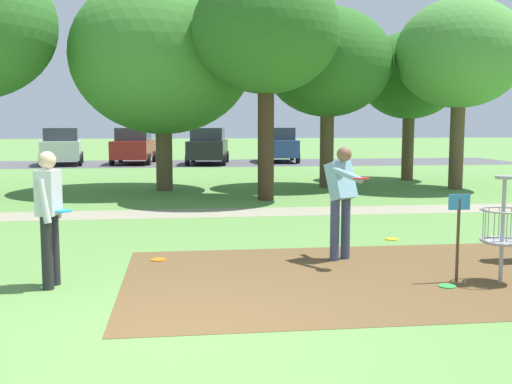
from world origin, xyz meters
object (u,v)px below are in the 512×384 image
at_px(parked_car_center_right, 208,146).
at_px(frisbee_near_basket, 447,286).
at_px(player_throwing, 341,195).
at_px(tree_near_left, 460,54).
at_px(frisbee_far_left, 392,239).
at_px(parked_car_center_left, 134,146).
at_px(tree_near_right, 162,56).
at_px(tree_far_left, 328,63).
at_px(tree_mid_right, 410,76).
at_px(player_waiting_left, 49,211).
at_px(frisbee_mid_grass, 159,260).
at_px(parked_car_rightmost, 278,145).
at_px(disc_golf_basket, 498,225).
at_px(tree_mid_center, 266,32).
at_px(parked_car_leftmost, 62,146).

bearing_deg(parked_car_center_right, frisbee_near_basket, -85.49).
relative_size(player_throwing, tree_near_left, 0.29).
distance_m(frisbee_far_left, parked_car_center_left, 22.36).
bearing_deg(tree_near_right, tree_near_left, -4.98).
bearing_deg(parked_car_center_right, tree_far_left, -74.62).
height_order(tree_mid_right, parked_car_center_left, tree_mid_right).
distance_m(player_waiting_left, tree_near_left, 14.87).
bearing_deg(tree_mid_right, player_throwing, -115.27).
xyz_separation_m(tree_near_left, parked_car_center_left, (-10.96, 13.66, -3.26)).
bearing_deg(tree_near_left, tree_near_right, 175.02).
height_order(frisbee_mid_grass, frisbee_far_left, same).
bearing_deg(parked_car_rightmost, disc_golf_basket, -92.88).
bearing_deg(disc_golf_basket, tree_far_left, 86.73).
bearing_deg(tree_mid_center, parked_car_leftmost, 118.05).
xyz_separation_m(player_throwing, tree_mid_center, (-0.10, 7.29, 3.46)).
bearing_deg(tree_near_left, tree_far_left, 164.91).
height_order(tree_near_right, parked_car_center_left, tree_near_right).
bearing_deg(frisbee_near_basket, frisbee_mid_grass, 151.72).
bearing_deg(tree_near_right, parked_car_center_right, 81.06).
relative_size(tree_far_left, parked_car_center_left, 1.32).
xyz_separation_m(tree_far_left, parked_car_leftmost, (-10.59, 12.29, -3.04)).
relative_size(disc_golf_basket, tree_far_left, 0.24).
bearing_deg(tree_mid_right, tree_near_right, -164.78).
xyz_separation_m(disc_golf_basket, player_waiting_left, (-5.65, 0.51, 0.21)).
xyz_separation_m(frisbee_near_basket, tree_near_left, (5.29, 10.93, 4.17)).
bearing_deg(player_waiting_left, tree_near_right, 84.11).
xyz_separation_m(tree_near_left, parked_car_leftmost, (-14.49, 13.34, -3.26)).
bearing_deg(frisbee_far_left, tree_mid_center, 103.66).
height_order(tree_mid_center, parked_car_center_left, tree_mid_center).
xyz_separation_m(disc_golf_basket, parked_car_rightmost, (1.26, 25.02, 0.17)).
distance_m(tree_near_left, parked_car_leftmost, 19.97).
relative_size(disc_golf_basket, player_waiting_left, 0.81).
distance_m(frisbee_near_basket, tree_far_left, 12.70).
relative_size(player_waiting_left, tree_mid_center, 0.28).
xyz_separation_m(tree_near_left, tree_near_right, (-9.09, 0.79, -0.10)).
xyz_separation_m(frisbee_near_basket, tree_far_left, (1.39, 11.98, 3.95)).
xyz_separation_m(tree_near_right, tree_mid_right, (8.74, 2.38, -0.32)).
bearing_deg(parked_car_leftmost, tree_mid_right, -35.74).
xyz_separation_m(tree_near_right, tree_far_left, (5.19, 0.26, -0.11)).
bearing_deg(tree_mid_right, parked_car_center_right, 124.90).
relative_size(tree_mid_right, parked_car_leftmost, 1.22).
bearing_deg(parked_car_center_right, player_waiting_left, -97.49).
bearing_deg(tree_far_left, tree_near_right, -177.12).
bearing_deg(parked_car_leftmost, parked_car_center_right, -3.05).
bearing_deg(tree_far_left, frisbee_near_basket, -96.62).
distance_m(tree_near_right, parked_car_rightmost, 14.94).
bearing_deg(tree_near_left, parked_car_leftmost, 137.36).
bearing_deg(disc_golf_basket, parked_car_leftmost, 112.31).
distance_m(tree_near_right, parked_car_center_right, 12.71).
xyz_separation_m(disc_golf_basket, tree_near_right, (-4.51, 11.60, 3.32)).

